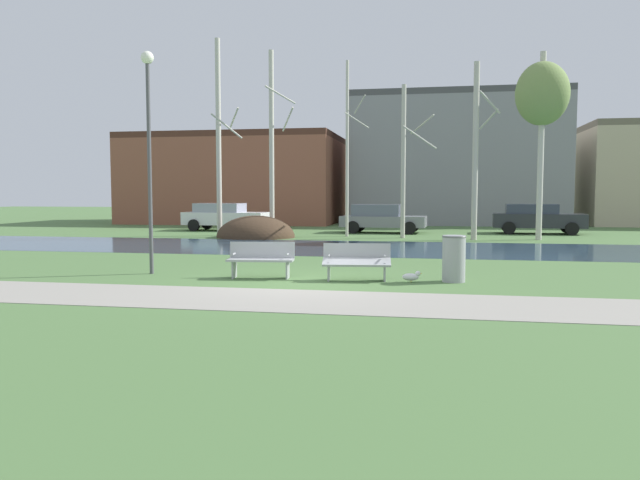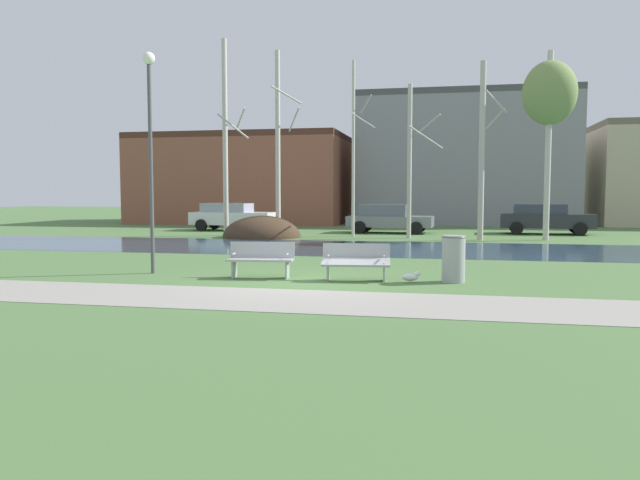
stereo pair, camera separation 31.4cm
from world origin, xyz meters
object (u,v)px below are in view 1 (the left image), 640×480
Objects in this scene: bench_right at (357,261)px; streetlamp at (149,127)px; parked_van_nearest_white at (225,216)px; parked_hatch_third_dark at (537,218)px; parked_sedan_second_grey at (381,218)px; seagull at (411,276)px; bench_left at (261,259)px; trash_bin at (454,258)px.

streetlamp reaches higher than bench_right.
streetlamp is (-5.32, 0.27, 3.24)m from bench_right.
parked_hatch_third_dark is at bearing 1.19° from parked_van_nearest_white.
bench_right is 17.59m from parked_sedan_second_grey.
bench_right is 0.36× the size of parked_hatch_third_dark.
parked_hatch_third_dark reaches higher than bench_right.
bench_right is at bearing 178.26° from seagull.
parked_sedan_second_grey is (8.63, -0.35, -0.02)m from parked_van_nearest_white.
seagull is at bearing -2.64° from streetlamp.
streetlamp is at bearing -104.38° from parked_sedan_second_grey.
bench_right reaches higher than seagull.
bench_left is 3.64m from seagull.
parked_hatch_third_dark is at bearing 75.52° from trash_bin.
bench_right is at bearing -2.86° from streetlamp.
bench_left is 0.35× the size of parked_van_nearest_white.
seagull is at bearing -0.62° from bench_left.
parked_hatch_third_dark is (6.91, 18.26, 0.32)m from bench_right.
parked_hatch_third_dark is (7.80, 0.69, 0.03)m from parked_sedan_second_grey.
streetlamp is at bearing 179.54° from trash_bin.
parked_van_nearest_white reaches higher than seagull.
bench_left is 4.59m from trash_bin.
bench_left is at bearing 179.38° from seagull.
streetlamp is at bearing -124.21° from parked_hatch_third_dark.
seagull is (1.29, -0.04, -0.34)m from bench_right.
parked_sedan_second_grey is 7.83m from parked_hatch_third_dark.
bench_left is at bearing -68.17° from parked_van_nearest_white.
parked_sedan_second_grey is (4.43, 17.30, -2.95)m from streetlamp.
parked_sedan_second_grey is (-2.17, 17.60, 0.64)m from seagull.
trash_bin is (2.25, 0.20, 0.09)m from bench_right.
parked_van_nearest_white is at bearing 177.66° from parked_sedan_second_grey.
seagull is at bearing -165.81° from trash_bin.
parked_van_nearest_white reaches higher than bench_right.
bench_left is 19.30m from parked_van_nearest_white.
trash_bin is at bearing 14.19° from seagull.
parked_hatch_third_dark is (16.43, 0.34, 0.00)m from parked_van_nearest_white.
streetlamp is at bearing -76.63° from parked_van_nearest_white.
streetlamp is (-2.98, 0.27, 3.24)m from bench_left.
trash_bin is at bearing -104.48° from parked_hatch_third_dark.
bench_left is at bearing 180.00° from bench_right.
streetlamp is 21.95m from parked_hatch_third_dark.
bench_left reaches higher than seagull.
parked_van_nearest_white reaches higher than parked_sedan_second_grey.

